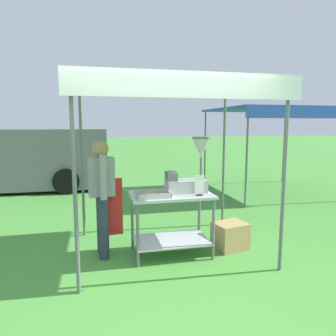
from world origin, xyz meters
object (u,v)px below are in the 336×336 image
(menu_sign, at_px, (200,187))
(neighbour_tent, at_px, (272,111))
(supply_crate, at_px, (230,236))
(donut_tray, at_px, (153,195))
(vendor, at_px, (102,192))
(donut_fryer, at_px, (190,172))
(stall_canopy, at_px, (170,90))
(donut_cart, at_px, (171,211))
(van_grey, at_px, (3,158))

(menu_sign, xyz_separation_m, neighbour_tent, (3.13, 3.51, 1.16))
(neighbour_tent, bearing_deg, supply_crate, -127.86)
(donut_tray, relative_size, vendor, 0.27)
(donut_tray, bearing_deg, menu_sign, -5.29)
(donut_fryer, xyz_separation_m, neighbour_tent, (3.19, 3.28, 0.99))
(stall_canopy, height_order, menu_sign, stall_canopy)
(donut_cart, bearing_deg, stall_canopy, 90.00)
(vendor, bearing_deg, donut_fryer, -5.85)
(stall_canopy, relative_size, donut_tray, 6.07)
(donut_tray, relative_size, donut_fryer, 0.56)
(donut_tray, height_order, van_grey, van_grey)
(donut_cart, relative_size, menu_sign, 4.10)
(stall_canopy, bearing_deg, menu_sign, -40.44)
(van_grey, bearing_deg, donut_tray, -59.29)
(donut_fryer, height_order, supply_crate, donut_fryer)
(vendor, height_order, supply_crate, vendor)
(donut_cart, xyz_separation_m, menu_sign, (0.34, -0.19, 0.37))
(van_grey, bearing_deg, vendor, -63.36)
(stall_canopy, xyz_separation_m, vendor, (-0.93, 0.06, -1.37))
(donut_fryer, distance_m, vendor, 1.24)
(donut_fryer, relative_size, van_grey, 0.14)
(supply_crate, xyz_separation_m, neighbour_tent, (2.58, 3.31, 1.96))
(stall_canopy, distance_m, neighbour_tent, 4.73)
(vendor, relative_size, neighbour_tent, 0.56)
(donut_cart, relative_size, neighbour_tent, 0.39)
(stall_canopy, distance_m, supply_crate, 2.27)
(van_grey, bearing_deg, neighbour_tent, -15.97)
(donut_cart, bearing_deg, donut_tray, -154.03)
(stall_canopy, height_order, donut_tray, stall_canopy)
(neighbour_tent, bearing_deg, donut_fryer, -134.19)
(stall_canopy, height_order, donut_cart, stall_canopy)
(donut_cart, relative_size, donut_tray, 2.58)
(stall_canopy, xyz_separation_m, donut_cart, (0.00, -0.10, -1.65))
(donut_fryer, relative_size, vendor, 0.48)
(donut_cart, xyz_separation_m, donut_tray, (-0.28, -0.14, 0.27))
(supply_crate, height_order, van_grey, van_grey)
(donut_cart, distance_m, donut_fryer, 0.61)
(menu_sign, bearing_deg, stall_canopy, 139.56)
(van_grey, bearing_deg, menu_sign, -54.99)
(supply_crate, bearing_deg, donut_tray, -173.25)
(menu_sign, distance_m, neighbour_tent, 4.84)
(donut_cart, xyz_separation_m, neighbour_tent, (3.47, 3.32, 1.53))
(supply_crate, relative_size, van_grey, 0.09)
(donut_tray, distance_m, supply_crate, 1.37)
(menu_sign, xyz_separation_m, van_grey, (-3.86, 5.51, -0.11))
(stall_canopy, relative_size, menu_sign, 9.65)
(menu_sign, bearing_deg, van_grey, 125.01)
(neighbour_tent, bearing_deg, vendor, -144.32)
(donut_cart, bearing_deg, neighbour_tent, 43.70)
(van_grey, distance_m, neighbour_tent, 7.38)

